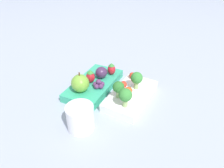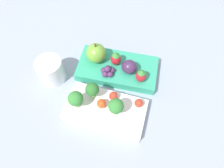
{
  "view_description": "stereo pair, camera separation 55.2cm",
  "coord_description": "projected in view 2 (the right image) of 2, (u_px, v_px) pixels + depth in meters",
  "views": [
    {
      "loc": [
        0.46,
        0.28,
        0.39
      ],
      "look_at": [
        0.01,
        -0.0,
        0.04
      ],
      "focal_mm": 32.0,
      "sensor_mm": 36.0,
      "label": 1
    },
    {
      "loc": [
        -0.08,
        0.25,
        0.49
      ],
      "look_at": [
        0.01,
        -0.0,
        0.04
      ],
      "focal_mm": 32.0,
      "sensor_mm": 36.0,
      "label": 2
    }
  ],
  "objects": [
    {
      "name": "cherry_tomato_0",
      "position": [
        101.0,
        104.0,
        0.5
      ],
      "size": [
        0.02,
        0.02,
        0.02
      ],
      "color": "#DB4C1E",
      "rests_on": "bento_box_savoury"
    },
    {
      "name": "strawberry_0",
      "position": [
        116.0,
        59.0,
        0.56
      ],
      "size": [
        0.03,
        0.03,
        0.05
      ],
      "color": "red",
      "rests_on": "bento_box_fruit"
    },
    {
      "name": "broccoli_floret_1",
      "position": [
        116.0,
        106.0,
        0.47
      ],
      "size": [
        0.04,
        0.04,
        0.06
      ],
      "color": "#93B770",
      "rests_on": "bento_box_savoury"
    },
    {
      "name": "cherry_tomato_2",
      "position": [
        139.0,
        103.0,
        0.5
      ],
      "size": [
        0.02,
        0.02,
        0.02
      ],
      "color": "red",
      "rests_on": "bento_box_savoury"
    },
    {
      "name": "drinking_cup",
      "position": [
        51.0,
        70.0,
        0.55
      ],
      "size": [
        0.07,
        0.07,
        0.07
      ],
      "color": "white",
      "rests_on": "ground_plane"
    },
    {
      "name": "plum",
      "position": [
        129.0,
        67.0,
        0.55
      ],
      "size": [
        0.04,
        0.04,
        0.04
      ],
      "color": "#42284C",
      "rests_on": "bento_box_fruit"
    },
    {
      "name": "bento_box_fruit",
      "position": [
        117.0,
        69.0,
        0.58
      ],
      "size": [
        0.24,
        0.14,
        0.03
      ],
      "color": "#33A87F",
      "rests_on": "ground_plane"
    },
    {
      "name": "ground_plane",
      "position": [
        114.0,
        92.0,
        0.56
      ],
      "size": [
        4.0,
        4.0,
        0.0
      ],
      "primitive_type": "plane",
      "color": "#939EB2"
    },
    {
      "name": "strawberry_1",
      "position": [
        141.0,
        76.0,
        0.53
      ],
      "size": [
        0.03,
        0.03,
        0.04
      ],
      "color": "red",
      "rests_on": "bento_box_fruit"
    },
    {
      "name": "broccoli_floret_0",
      "position": [
        76.0,
        99.0,
        0.48
      ],
      "size": [
        0.04,
        0.04,
        0.06
      ],
      "color": "#93B770",
      "rests_on": "bento_box_savoury"
    },
    {
      "name": "cherry_tomato_1",
      "position": [
        113.0,
        96.0,
        0.51
      ],
      "size": [
        0.02,
        0.02,
        0.02
      ],
      "color": "red",
      "rests_on": "bento_box_savoury"
    },
    {
      "name": "bento_box_savoury",
      "position": [
        106.0,
        110.0,
        0.52
      ],
      "size": [
        0.21,
        0.12,
        0.03
      ],
      "color": "white",
      "rests_on": "ground_plane"
    },
    {
      "name": "grape_cluster",
      "position": [
        108.0,
        71.0,
        0.55
      ],
      "size": [
        0.04,
        0.04,
        0.03
      ],
      "color": "#562D5B",
      "rests_on": "bento_box_fruit"
    },
    {
      "name": "broccoli_floret_2",
      "position": [
        92.0,
        90.0,
        0.49
      ],
      "size": [
        0.03,
        0.03,
        0.05
      ],
      "color": "#93B770",
      "rests_on": "bento_box_savoury"
    },
    {
      "name": "apple",
      "position": [
        96.0,
        53.0,
        0.56
      ],
      "size": [
        0.06,
        0.06,
        0.07
      ],
      "color": "#70A838",
      "rests_on": "bento_box_fruit"
    }
  ]
}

